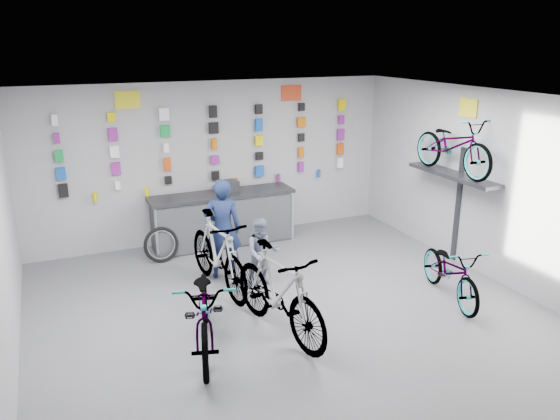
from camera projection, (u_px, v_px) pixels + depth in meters
name	position (u px, v px, depth m)	size (l,w,h in m)	color
floor	(306.00, 331.00, 7.26)	(8.00, 8.00, 0.00)	#4F5054
ceiling	(310.00, 104.00, 6.36)	(8.00, 8.00, 0.00)	white
wall_back	(214.00, 162.00, 10.31)	(7.00, 7.00, 0.00)	#ACACAE
wall_right	(518.00, 194.00, 8.15)	(8.00, 8.00, 0.00)	#ACACAE
counter	(223.00, 220.00, 10.21)	(2.70, 0.66, 1.00)	black
merch_wall	(215.00, 146.00, 10.16)	(5.55, 0.08, 1.56)	black
wall_bracket	(454.00, 180.00, 9.15)	(0.39, 1.90, 2.00)	#333338
sign_left	(128.00, 100.00, 9.35)	(0.42, 0.02, 0.30)	yellow
sign_right	(291.00, 93.00, 10.54)	(0.42, 0.02, 0.30)	#DC431F
sign_side	(468.00, 108.00, 8.85)	(0.02, 0.40, 0.30)	yellow
bike_left	(205.00, 309.00, 6.72)	(0.71, 2.03, 1.07)	gray
bike_center	(279.00, 292.00, 7.03)	(0.57, 2.01, 1.21)	gray
bike_right	(451.00, 271.00, 8.06)	(0.59, 1.69, 0.89)	gray
bike_service	(218.00, 253.00, 8.31)	(0.57, 2.01, 1.21)	gray
bike_wall	(453.00, 145.00, 8.94)	(0.63, 1.80, 0.95)	gray
clerk	(223.00, 229.00, 8.71)	(0.60, 0.39, 1.64)	#152044
customer	(262.00, 253.00, 8.46)	(0.54, 0.42, 1.10)	slate
spare_wheel	(161.00, 245.00, 9.46)	(0.64, 0.27, 0.62)	black
register	(229.00, 186.00, 10.09)	(0.28, 0.30, 0.22)	black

